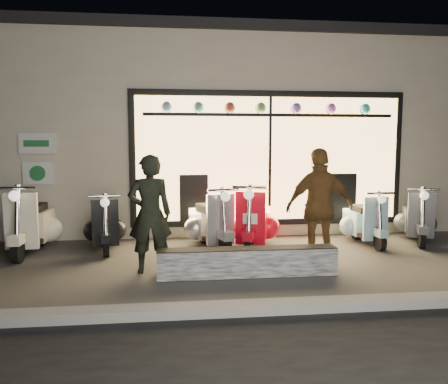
{
  "coord_description": "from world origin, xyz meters",
  "views": [
    {
      "loc": [
        -1.07,
        -6.51,
        1.83
      ],
      "look_at": [
        -0.26,
        0.6,
        1.05
      ],
      "focal_mm": 35.0,
      "sensor_mm": 36.0,
      "label": 1
    }
  ],
  "objects_px": {
    "woman": "(320,207)",
    "man": "(150,214)",
    "graffiti_barrier": "(247,262)",
    "scooter_silver": "(209,223)",
    "scooter_red": "(255,222)"
  },
  "relations": [
    {
      "from": "man",
      "to": "woman",
      "type": "height_order",
      "value": "woman"
    },
    {
      "from": "scooter_red",
      "to": "graffiti_barrier",
      "type": "bearing_deg",
      "value": -85.88
    },
    {
      "from": "woman",
      "to": "man",
      "type": "bearing_deg",
      "value": -0.58
    },
    {
      "from": "scooter_red",
      "to": "woman",
      "type": "bearing_deg",
      "value": -42.94
    },
    {
      "from": "graffiti_barrier",
      "to": "scooter_silver",
      "type": "relative_size",
      "value": 1.67
    },
    {
      "from": "scooter_silver",
      "to": "scooter_red",
      "type": "distance_m",
      "value": 0.83
    },
    {
      "from": "graffiti_barrier",
      "to": "man",
      "type": "height_order",
      "value": "man"
    },
    {
      "from": "scooter_red",
      "to": "woman",
      "type": "distance_m",
      "value": 1.59
    },
    {
      "from": "scooter_silver",
      "to": "man",
      "type": "bearing_deg",
      "value": -137.96
    },
    {
      "from": "graffiti_barrier",
      "to": "scooter_silver",
      "type": "height_order",
      "value": "scooter_silver"
    },
    {
      "from": "scooter_silver",
      "to": "man",
      "type": "relative_size",
      "value": 0.89
    },
    {
      "from": "woman",
      "to": "graffiti_barrier",
      "type": "bearing_deg",
      "value": 18.04
    },
    {
      "from": "scooter_red",
      "to": "woman",
      "type": "height_order",
      "value": "woman"
    },
    {
      "from": "scooter_red",
      "to": "man",
      "type": "bearing_deg",
      "value": -123.74
    },
    {
      "from": "graffiti_barrier",
      "to": "scooter_silver",
      "type": "bearing_deg",
      "value": 101.72
    }
  ]
}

